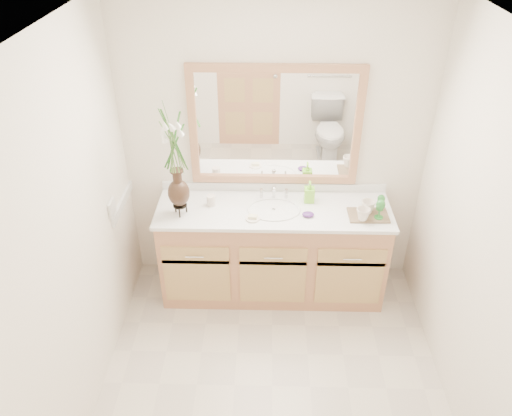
{
  "coord_description": "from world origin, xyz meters",
  "views": [
    {
      "loc": [
        -0.06,
        -2.24,
        2.98
      ],
      "look_at": [
        -0.13,
        0.65,
        1.07
      ],
      "focal_mm": 35.0,
      "sensor_mm": 36.0,
      "label": 1
    }
  ],
  "objects_px": {
    "flower_vase": "(175,151)",
    "tumbler": "(211,200)",
    "tray": "(368,215)",
    "soap_bottle": "(309,192)"
  },
  "relations": [
    {
      "from": "flower_vase",
      "to": "soap_bottle",
      "type": "xyz_separation_m",
      "value": [
        1.0,
        0.2,
        -0.46
      ]
    },
    {
      "from": "soap_bottle",
      "to": "tray",
      "type": "bearing_deg",
      "value": -25.06
    },
    {
      "from": "flower_vase",
      "to": "soap_bottle",
      "type": "height_order",
      "value": "flower_vase"
    },
    {
      "from": "flower_vase",
      "to": "tumbler",
      "type": "xyz_separation_m",
      "value": [
        0.22,
        0.13,
        -0.5
      ]
    },
    {
      "from": "soap_bottle",
      "to": "tray",
      "type": "distance_m",
      "value": 0.49
    },
    {
      "from": "tray",
      "to": "tumbler",
      "type": "bearing_deg",
      "value": 173.45
    },
    {
      "from": "tumbler",
      "to": "tray",
      "type": "bearing_deg",
      "value": -5.97
    },
    {
      "from": "flower_vase",
      "to": "tumbler",
      "type": "bearing_deg",
      "value": 30.2
    },
    {
      "from": "flower_vase",
      "to": "tumbler",
      "type": "relative_size",
      "value": 9.08
    },
    {
      "from": "flower_vase",
      "to": "tray",
      "type": "relative_size",
      "value": 2.62
    }
  ]
}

